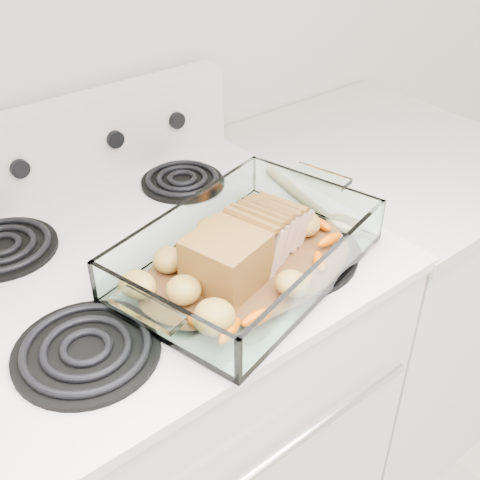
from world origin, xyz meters
TOP-DOWN VIEW (x-y plane):
  - electric_range at (0.00, 1.66)m, footprint 0.78×0.70m
  - counter_right at (0.67, 1.66)m, footprint 0.58×0.68m
  - baking_dish at (0.10, 1.50)m, footprint 0.42×0.28m
  - pork_roast at (0.09, 1.50)m, footprint 0.25×0.11m
  - roast_vegetables at (0.10, 1.53)m, footprint 0.34×0.19m
  - wooden_spoon at (0.33, 1.54)m, footprint 0.07×0.29m

SIDE VIEW (x-z plane):
  - counter_right at x=0.67m, z-range 0.00..0.93m
  - electric_range at x=0.00m, z-range -0.08..1.04m
  - wooden_spoon at x=0.33m, z-range 0.93..0.96m
  - baking_dish at x=0.10m, z-range 0.92..1.01m
  - roast_vegetables at x=0.10m, z-range 0.95..0.99m
  - pork_roast at x=0.09m, z-range 0.95..1.04m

